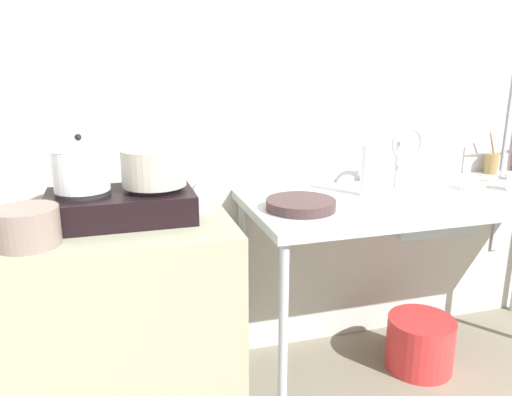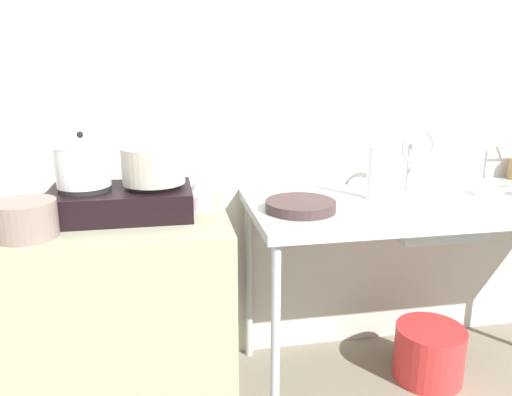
% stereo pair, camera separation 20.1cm
% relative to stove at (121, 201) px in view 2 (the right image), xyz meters
% --- Properties ---
extents(wall_back, '(5.41, 0.10, 2.65)m').
position_rel_stove_xyz_m(wall_back, '(1.70, 0.39, 0.40)').
color(wall_back, beige).
rests_on(wall_back, ground).
extents(counter_concrete, '(0.92, 0.67, 0.87)m').
position_rel_stove_xyz_m(counter_concrete, '(-0.06, 0.00, -0.49)').
color(counter_concrete, gray).
rests_on(counter_concrete, ground).
extents(counter_sink, '(1.77, 0.67, 0.87)m').
position_rel_stove_xyz_m(counter_sink, '(1.39, -0.00, -0.11)').
color(counter_sink, '#A6B1B4').
rests_on(counter_sink, ground).
extents(stove, '(0.54, 0.32, 0.13)m').
position_rel_stove_xyz_m(stove, '(0.00, 0.00, 0.00)').
color(stove, black).
rests_on(stove, counter_concrete).
extents(pot_on_left_burner, '(0.20, 0.20, 0.21)m').
position_rel_stove_xyz_m(pot_on_left_burner, '(-0.13, -0.00, 0.16)').
color(pot_on_left_burner, silver).
rests_on(pot_on_left_burner, stove).
extents(pot_on_right_burner, '(0.24, 0.24, 0.14)m').
position_rel_stove_xyz_m(pot_on_right_burner, '(0.13, 0.00, 0.14)').
color(pot_on_right_burner, '#A49F93').
rests_on(pot_on_right_burner, stove).
extents(pot_beside_stove, '(0.21, 0.21, 0.13)m').
position_rel_stove_xyz_m(pot_beside_stove, '(-0.30, -0.19, 0.00)').
color(pot_beside_stove, slate).
rests_on(pot_beside_stove, counter_concrete).
extents(percolator, '(0.12, 0.12, 0.12)m').
position_rel_stove_xyz_m(percolator, '(0.31, 0.04, 0.00)').
color(percolator, beige).
rests_on(percolator, counter_concrete).
extents(sink_basin, '(0.40, 0.29, 0.15)m').
position_rel_stove_xyz_m(sink_basin, '(1.32, -0.01, -0.13)').
color(sink_basin, '#A6B1B4').
rests_on(sink_basin, counter_sink).
extents(faucet, '(0.16, 0.09, 0.30)m').
position_rel_stove_xyz_m(faucet, '(1.28, 0.10, 0.14)').
color(faucet, '#A6B1B4').
rests_on(faucet, counter_sink).
extents(frying_pan, '(0.28, 0.28, 0.04)m').
position_rel_stove_xyz_m(frying_pan, '(0.70, -0.06, -0.04)').
color(frying_pan, '#3E2C2C').
rests_on(frying_pan, counter_sink).
extents(small_bowl_on_drainboard, '(0.11, 0.11, 0.04)m').
position_rel_stove_xyz_m(small_bowl_on_drainboard, '(1.59, 0.03, -0.04)').
color(small_bowl_on_drainboard, silver).
rests_on(small_bowl_on_drainboard, counter_sink).
extents(bottle_by_sink, '(0.06, 0.06, 0.27)m').
position_rel_stove_xyz_m(bottle_by_sink, '(1.06, 0.06, 0.06)').
color(bottle_by_sink, white).
rests_on(bottle_by_sink, counter_sink).
extents(bucket_on_floor, '(0.32, 0.32, 0.26)m').
position_rel_stove_xyz_m(bucket_on_floor, '(1.35, -0.04, -0.80)').
color(bucket_on_floor, red).
rests_on(bucket_on_floor, ground).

